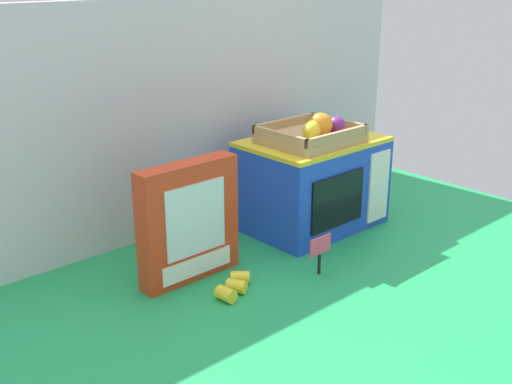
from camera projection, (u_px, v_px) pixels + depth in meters
The scene contains 7 objects.
ground_plane at pixel (260, 247), 1.73m from camera, with size 1.70×1.70×0.00m, color #219E54.
display_back_panel at pixel (197, 114), 1.81m from camera, with size 1.61×0.03×0.64m, color silver.
toy_microwave at pixel (312, 183), 1.84m from camera, with size 0.39×0.28×0.26m.
food_groups_crate at pixel (313, 134), 1.75m from camera, with size 0.24×0.21×0.09m.
cookie_set_box at pixel (189, 222), 1.52m from camera, with size 0.26×0.06×0.29m.
price_sign at pixel (320, 249), 1.56m from camera, with size 0.07×0.01×0.10m.
loose_toy_banana at pixel (234, 286), 1.49m from camera, with size 0.12×0.09×0.03m.
Camera 1 is at (-1.07, -1.16, 0.72)m, focal length 44.89 mm.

